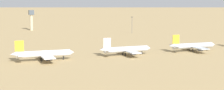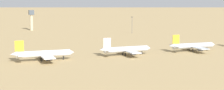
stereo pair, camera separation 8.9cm
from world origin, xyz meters
name	(u,v)px [view 1 (the left image)]	position (x,y,z in m)	size (l,w,h in m)	color
ground	(134,59)	(0.00, 0.00, 0.00)	(4000.00, 4000.00, 0.00)	tan
parked_jet_yellow_3	(43,54)	(-53.19, 16.57, 4.24)	(39.13, 32.93, 12.92)	white
parked_jet_white_4	(126,49)	(1.74, 15.75, 3.97)	(36.62, 30.67, 12.12)	silver
parked_jet_yellow_5	(192,46)	(52.23, 13.72, 3.98)	(36.74, 30.91, 12.14)	silver
control_tower	(31,18)	(-20.30, 206.48, 12.90)	(5.20, 5.20, 21.38)	#C6B793
light_pole_mid	(132,24)	(65.38, 138.89, 9.42)	(1.80, 0.50, 16.40)	#59595E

